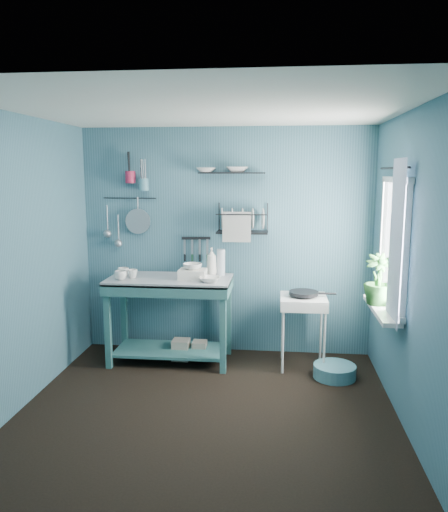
# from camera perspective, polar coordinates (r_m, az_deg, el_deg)

# --- Properties ---
(floor) EXTENTS (3.20, 3.20, 0.00)m
(floor) POSITION_cam_1_polar(r_m,az_deg,el_deg) (4.48, -1.90, -17.18)
(floor) COLOR black
(floor) RESTS_ON ground
(ceiling) EXTENTS (3.20, 3.20, 0.00)m
(ceiling) POSITION_cam_1_polar(r_m,az_deg,el_deg) (4.03, -2.11, 16.47)
(ceiling) COLOR silver
(ceiling) RESTS_ON ground
(wall_back) EXTENTS (3.20, 0.00, 3.20)m
(wall_back) POSITION_cam_1_polar(r_m,az_deg,el_deg) (5.54, 0.22, 1.63)
(wall_back) COLOR #365F6F
(wall_back) RESTS_ON ground
(wall_front) EXTENTS (3.20, 0.00, 3.20)m
(wall_front) POSITION_cam_1_polar(r_m,az_deg,el_deg) (2.64, -6.70, -7.34)
(wall_front) COLOR #365F6F
(wall_front) RESTS_ON ground
(wall_left) EXTENTS (0.00, 3.00, 3.00)m
(wall_left) POSITION_cam_1_polar(r_m,az_deg,el_deg) (4.58, -22.22, -0.76)
(wall_left) COLOR #365F6F
(wall_left) RESTS_ON ground
(wall_right) EXTENTS (0.00, 3.00, 3.00)m
(wall_right) POSITION_cam_1_polar(r_m,az_deg,el_deg) (4.16, 20.39, -1.64)
(wall_right) COLOR #365F6F
(wall_right) RESTS_ON ground
(work_counter) EXTENTS (1.35, 0.76, 0.92)m
(work_counter) POSITION_cam_1_polar(r_m,az_deg,el_deg) (5.40, -6.14, -7.25)
(work_counter) COLOR #316767
(work_counter) RESTS_ON floor
(mug_left) EXTENTS (0.12, 0.12, 0.10)m
(mug_left) POSITION_cam_1_polar(r_m,az_deg,el_deg) (5.25, -11.74, -2.18)
(mug_left) COLOR silver
(mug_left) RESTS_ON work_counter
(mug_mid) EXTENTS (0.14, 0.14, 0.09)m
(mug_mid) POSITION_cam_1_polar(r_m,az_deg,el_deg) (5.32, -10.39, -2.01)
(mug_mid) COLOR silver
(mug_mid) RESTS_ON work_counter
(mug_right) EXTENTS (0.17, 0.17, 0.10)m
(mug_right) POSITION_cam_1_polar(r_m,az_deg,el_deg) (5.41, -11.42, -1.83)
(mug_right) COLOR silver
(mug_right) RESTS_ON work_counter
(wash_tub) EXTENTS (0.28, 0.22, 0.10)m
(wash_tub) POSITION_cam_1_polar(r_m,az_deg,el_deg) (5.21, -3.60, -2.07)
(wash_tub) COLOR silver
(wash_tub) RESTS_ON work_counter
(tub_bowl) EXTENTS (0.19, 0.19, 0.06)m
(tub_bowl) POSITION_cam_1_polar(r_m,az_deg,el_deg) (5.20, -3.61, -1.20)
(tub_bowl) COLOR silver
(tub_bowl) RESTS_ON wash_tub
(soap_bottle) EXTENTS (0.11, 0.12, 0.30)m
(soap_bottle) POSITION_cam_1_polar(r_m,az_deg,el_deg) (5.38, -1.43, -0.61)
(soap_bottle) COLOR silver
(soap_bottle) RESTS_ON work_counter
(water_bottle) EXTENTS (0.09, 0.09, 0.28)m
(water_bottle) POSITION_cam_1_polar(r_m,az_deg,el_deg) (5.39, -0.35, -0.69)
(water_bottle) COLOR silver
(water_bottle) RESTS_ON work_counter
(counter_bowl) EXTENTS (0.22, 0.22, 0.05)m
(counter_bowl) POSITION_cam_1_polar(r_m,az_deg,el_deg) (5.06, -1.62, -2.68)
(counter_bowl) COLOR silver
(counter_bowl) RESTS_ON work_counter
(hotplate_stand) EXTENTS (0.52, 0.52, 0.75)m
(hotplate_stand) POSITION_cam_1_polar(r_m,az_deg,el_deg) (5.31, 8.97, -8.55)
(hotplate_stand) COLOR white
(hotplate_stand) RESTS_ON floor
(frying_pan) EXTENTS (0.30, 0.30, 0.03)m
(frying_pan) POSITION_cam_1_polar(r_m,az_deg,el_deg) (5.19, 9.09, -4.20)
(frying_pan) COLOR black
(frying_pan) RESTS_ON hotplate_stand
(knife_strip) EXTENTS (0.32, 0.06, 0.03)m
(knife_strip) POSITION_cam_1_polar(r_m,az_deg,el_deg) (5.55, -3.22, 2.05)
(knife_strip) COLOR black
(knife_strip) RESTS_ON wall_back
(dish_rack) EXTENTS (0.56, 0.26, 0.32)m
(dish_rack) POSITION_cam_1_polar(r_m,az_deg,el_deg) (5.36, 2.12, 4.33)
(dish_rack) COLOR black
(dish_rack) RESTS_ON wall_back
(upper_shelf) EXTENTS (0.71, 0.25, 0.01)m
(upper_shelf) POSITION_cam_1_polar(r_m,az_deg,el_deg) (5.38, 0.88, 9.47)
(upper_shelf) COLOR black
(upper_shelf) RESTS_ON wall_back
(shelf_bowl_left) EXTENTS (0.23, 0.23, 0.05)m
(shelf_bowl_left) POSITION_cam_1_polar(r_m,az_deg,el_deg) (5.42, -2.06, 9.85)
(shelf_bowl_left) COLOR silver
(shelf_bowl_left) RESTS_ON upper_shelf
(shelf_bowl_right) EXTENTS (0.24, 0.24, 0.06)m
(shelf_bowl_right) POSITION_cam_1_polar(r_m,az_deg,el_deg) (5.38, 1.54, 10.48)
(shelf_bowl_right) COLOR silver
(shelf_bowl_right) RESTS_ON upper_shelf
(utensil_cup_magenta) EXTENTS (0.11, 0.11, 0.13)m
(utensil_cup_magenta) POSITION_cam_1_polar(r_m,az_deg,el_deg) (5.62, -10.65, 8.86)
(utensil_cup_magenta) COLOR #AB1F40
(utensil_cup_magenta) RESTS_ON wall_back
(utensil_cup_teal) EXTENTS (0.11, 0.11, 0.13)m
(utensil_cup_teal) POSITION_cam_1_polar(r_m,az_deg,el_deg) (5.58, -9.19, 8.06)
(utensil_cup_teal) COLOR teal
(utensil_cup_teal) RESTS_ON wall_back
(colander) EXTENTS (0.28, 0.03, 0.28)m
(colander) POSITION_cam_1_polar(r_m,az_deg,el_deg) (5.65, -9.81, 3.93)
(colander) COLOR #A6A8AE
(colander) RESTS_ON wall_back
(ladle_outer) EXTENTS (0.01, 0.01, 0.30)m
(ladle_outer) POSITION_cam_1_polar(r_m,az_deg,el_deg) (5.77, -13.19, 4.20)
(ladle_outer) COLOR #A6A8AE
(ladle_outer) RESTS_ON wall_back
(ladle_inner) EXTENTS (0.01, 0.01, 0.30)m
(ladle_inner) POSITION_cam_1_polar(r_m,az_deg,el_deg) (5.74, -11.99, 3.14)
(ladle_inner) COLOR #A6A8AE
(ladle_inner) RESTS_ON wall_back
(hook_rail) EXTENTS (0.60, 0.01, 0.01)m
(hook_rail) POSITION_cam_1_polar(r_m,az_deg,el_deg) (5.68, -10.72, 6.52)
(hook_rail) COLOR black
(hook_rail) RESTS_ON wall_back
(window_glass) EXTENTS (0.00, 1.10, 1.10)m
(window_glass) POSITION_cam_1_polar(r_m,az_deg,el_deg) (4.56, 18.96, 1.30)
(window_glass) COLOR white
(window_glass) RESTS_ON wall_right
(windowsill) EXTENTS (0.16, 0.95, 0.04)m
(windowsill) POSITION_cam_1_polar(r_m,az_deg,el_deg) (4.66, 17.54, -5.87)
(windowsill) COLOR white
(windowsill) RESTS_ON wall_right
(curtain) EXTENTS (0.00, 1.35, 1.35)m
(curtain) POSITION_cam_1_polar(r_m,az_deg,el_deg) (4.25, 19.01, 1.41)
(curtain) COLOR silver
(curtain) RESTS_ON wall_right
(curtain_rod) EXTENTS (0.02, 1.05, 0.02)m
(curtain_rod) POSITION_cam_1_polar(r_m,az_deg,el_deg) (4.51, 18.84, 9.51)
(curtain_rod) COLOR black
(curtain_rod) RESTS_ON wall_right
(potted_plant) EXTENTS (0.26, 0.26, 0.46)m
(potted_plant) POSITION_cam_1_polar(r_m,az_deg,el_deg) (4.70, 17.24, -2.59)
(potted_plant) COLOR #245B24
(potted_plant) RESTS_ON windowsill
(storage_tin_large) EXTENTS (0.18, 0.18, 0.22)m
(storage_tin_large) POSITION_cam_1_polar(r_m,az_deg,el_deg) (5.54, -4.94, -10.59)
(storage_tin_large) COLOR gray
(storage_tin_large) RESTS_ON floor
(storage_tin_small) EXTENTS (0.15, 0.15, 0.20)m
(storage_tin_small) POSITION_cam_1_polar(r_m,az_deg,el_deg) (5.54, -2.81, -10.69)
(storage_tin_small) COLOR gray
(storage_tin_small) RESTS_ON floor
(floor_basin) EXTENTS (0.42, 0.42, 0.13)m
(floor_basin) POSITION_cam_1_polar(r_m,az_deg,el_deg) (5.19, 12.52, -12.74)
(floor_basin) COLOR teal
(floor_basin) RESTS_ON floor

